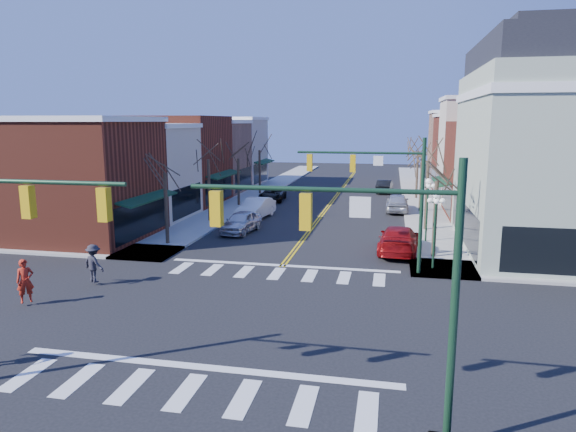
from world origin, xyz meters
The scene contains 33 objects.
ground centered at (0.00, 0.00, 0.00)m, with size 160.00×160.00×0.00m, color black.
sidewalk_left centered at (-8.75, 20.00, 0.07)m, with size 3.50×70.00×0.15m, color #9E9B93.
sidewalk_right centered at (8.75, 20.00, 0.07)m, with size 3.50×70.00×0.15m, color #9E9B93.
bldg_left_brick_a centered at (-15.50, 11.75, 4.00)m, with size 10.00×8.50×8.00m, color maroon.
bldg_left_stucco_a centered at (-15.50, 19.50, 3.75)m, with size 10.00×7.00×7.50m, color beige.
bldg_left_brick_b centered at (-15.50, 27.50, 4.25)m, with size 10.00×9.00×8.50m, color maroon.
bldg_left_tan centered at (-15.50, 35.75, 3.90)m, with size 10.00×7.50×7.80m, color #9F7158.
bldg_left_stucco_b centered at (-15.50, 43.50, 4.10)m, with size 10.00×8.00×8.20m, color beige.
bldg_right_brick_a centered at (15.50, 25.75, 4.00)m, with size 10.00×8.50×8.00m, color maroon.
bldg_right_stucco centered at (15.50, 33.50, 5.00)m, with size 10.00×7.00×10.00m, color beige.
bldg_right_brick_b centered at (15.50, 41.00, 4.25)m, with size 10.00×8.00×8.50m, color maroon.
bldg_right_tan centered at (15.50, 49.00, 4.50)m, with size 10.00×8.00×9.00m, color #9F7158.
victorian_corner centered at (16.50, 14.50, 6.66)m, with size 12.25×14.25×13.30m.
traffic_mast_near_right centered at (5.55, -7.40, 4.71)m, with size 6.60×0.28×7.20m.
traffic_mast_far_right centered at (5.55, 7.40, 4.71)m, with size 6.60×0.28×7.20m.
lamppost_corner centered at (8.20, 8.50, 2.96)m, with size 0.36×0.36×4.33m.
lamppost_midblock centered at (8.20, 15.00, 2.96)m, with size 0.36×0.36×4.33m.
tree_left_a centered at (-8.40, 11.00, 2.38)m, with size 0.24×0.24×4.76m, color #382B21.
tree_left_b centered at (-8.40, 19.00, 2.52)m, with size 0.24×0.24×5.04m, color #382B21.
tree_left_c centered at (-8.40, 27.00, 2.27)m, with size 0.24×0.24×4.55m, color #382B21.
tree_left_d centered at (-8.40, 35.00, 2.45)m, with size 0.24×0.24×4.90m, color #382B21.
tree_right_a centered at (8.40, 11.00, 2.31)m, with size 0.24×0.24×4.62m, color #382B21.
tree_right_b centered at (8.40, 19.00, 2.59)m, with size 0.24×0.24×5.18m, color #382B21.
tree_right_c centered at (8.40, 27.00, 2.42)m, with size 0.24×0.24×4.83m, color #382B21.
tree_right_d centered at (8.40, 35.00, 2.48)m, with size 0.24×0.24×4.97m, color #382B21.
car_left_near centered at (-4.80, 15.75, 0.77)m, with size 1.83×4.54×1.55m, color silver.
car_left_mid centered at (-5.21, 21.39, 0.84)m, with size 1.78×5.11×1.69m, color white.
car_left_far centered at (-5.99, 30.90, 0.68)m, with size 2.27×4.92×1.37m, color black.
car_right_near centered at (6.40, 12.11, 0.83)m, with size 2.31×5.69×1.65m, color #9B0E10.
car_right_mid centered at (6.40, 26.89, 0.83)m, with size 1.97×4.90×1.67m, color #B5B6BA.
car_right_far centered at (5.10, 39.34, 0.74)m, with size 1.57×4.49×1.48m, color black.
pedestrian_red_a centered at (-9.75, -0.64, 1.12)m, with size 0.71×0.46×1.94m, color #AB2112.
pedestrian_dark_b centered at (-8.43, 2.56, 1.10)m, with size 1.23×0.71×1.91m, color #222129.
Camera 1 is at (5.83, -19.47, 8.01)m, focal length 32.00 mm.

